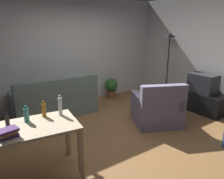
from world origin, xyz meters
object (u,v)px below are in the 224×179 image
at_px(desk, 30,134).
at_px(bottle_amber, 44,110).
at_px(bottle_dark, 7,121).
at_px(couch, 56,103).
at_px(armchair, 157,109).
at_px(tv_stand, 201,102).
at_px(potted_plant, 111,87).
at_px(book_stack, 7,133).
at_px(bottle_clear, 60,106).
at_px(tv, 203,83).
at_px(torchiere_lamp, 169,49).
at_px(bottle_tall, 26,115).

distance_m(desk, bottle_amber, 0.39).
xyz_separation_m(bottle_dark, bottle_amber, (0.48, 0.07, 0.01)).
height_order(couch, armchair, same).
xyz_separation_m(tv_stand, potted_plant, (-1.21, 2.05, 0.09)).
distance_m(couch, book_stack, 2.45).
relative_size(couch, book_stack, 7.14).
bearing_deg(bottle_amber, armchair, 1.22).
xyz_separation_m(desk, bottle_clear, (0.47, 0.13, 0.24)).
bearing_deg(tv, torchiere_lamp, 0.19).
distance_m(potted_plant, bottle_dark, 3.66).
distance_m(armchair, bottle_clear, 2.20).
height_order(tv, bottle_dark, bottle_dark).
xyz_separation_m(bottle_tall, bottle_clear, (0.46, -0.04, 0.03)).
xyz_separation_m(couch, bottle_dark, (-1.23, -1.75, 0.54)).
bearing_deg(armchair, bottle_dark, 27.72).
height_order(desk, bottle_dark, bottle_dark).
relative_size(tv_stand, tv, 1.83).
bearing_deg(tv, bottle_tall, 89.73).
xyz_separation_m(tv_stand, armchair, (-1.38, 0.11, 0.08)).
xyz_separation_m(torchiere_lamp, bottle_tall, (-3.96, -1.08, -0.55)).
bearing_deg(bottle_dark, bottle_tall, 7.41).
distance_m(tv, armchair, 1.44).
distance_m(tv, potted_plant, 2.41).
bearing_deg(bottle_clear, book_stack, -159.74).
bearing_deg(desk, armchair, 12.41).
bearing_deg(armchair, couch, -20.39).
xyz_separation_m(torchiere_lamp, bottle_clear, (-3.50, -1.12, -0.52)).
bearing_deg(tv_stand, armchair, 85.56).
bearing_deg(bottle_clear, tv_stand, 0.28).
distance_m(couch, tv, 3.46).
distance_m(torchiere_lamp, desk, 4.23).
xyz_separation_m(bottle_clear, book_stack, (-0.75, -0.28, -0.08)).
relative_size(armchair, bottle_amber, 5.09).
relative_size(desk, bottle_tall, 5.57).
distance_m(potted_plant, bottle_tall, 3.46).
distance_m(torchiere_lamp, bottle_tall, 4.14).
height_order(armchair, bottle_dark, bottle_dark).
distance_m(couch, torchiere_lamp, 3.23).
bearing_deg(tv, bottle_clear, 90.28).
height_order(tv, armchair, same).
height_order(desk, potted_plant, desk).
bearing_deg(bottle_amber, tv_stand, -0.88).
height_order(potted_plant, bottle_clear, bottle_clear).
relative_size(bottle_dark, bottle_clear, 0.69).
height_order(desk, bottle_tall, bottle_tall).
bearing_deg(desk, book_stack, -145.26).
bearing_deg(torchiere_lamp, book_stack, -161.86).
relative_size(tv_stand, torchiere_lamp, 0.61).
height_order(desk, armchair, armchair).
xyz_separation_m(tv, potted_plant, (-1.21, 2.05, -0.37)).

